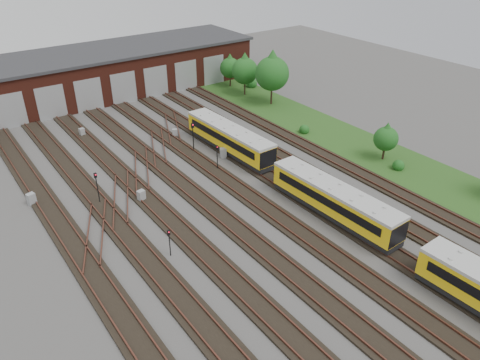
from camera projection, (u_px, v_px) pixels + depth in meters
ground at (253, 220)px, 40.95m from camera, size 120.00×120.00×0.00m
track_network at (248, 217)px, 41.22m from camera, size 30.40×70.00×0.33m
maintenance_shed at (87, 75)px, 67.57m from camera, size 51.00×12.50×6.35m
grass_verge at (327, 132)px, 57.66m from camera, size 8.00×55.00×0.05m
metro_train at (334, 200)px, 40.56m from camera, size 2.78×45.32×2.74m
signal_mast_0 at (169, 239)px, 35.92m from camera, size 0.24×0.22×2.42m
signal_mast_1 at (97, 184)px, 42.33m from camera, size 0.26×0.24×3.21m
signal_mast_2 at (193, 134)px, 51.65m from camera, size 0.30×0.28×3.50m
signal_mast_3 at (217, 154)px, 48.22m from camera, size 0.23×0.22×2.77m
relay_cabinet_0 at (31, 199)px, 42.91m from camera, size 0.81×0.73×1.15m
relay_cabinet_1 at (82, 132)px, 56.36m from camera, size 0.67×0.59×0.98m
relay_cabinet_2 at (141, 196)px, 43.46m from camera, size 0.76×0.68×1.09m
relay_cabinet_3 at (223, 153)px, 51.25m from camera, size 0.84×0.78×1.13m
relay_cabinet_4 at (175, 133)px, 56.15m from camera, size 0.73×0.68×0.98m
tree_0 at (245, 68)px, 67.59m from camera, size 3.81×3.81×6.31m
tree_1 at (230, 65)px, 71.37m from camera, size 3.10×3.10×5.13m
tree_2 at (272, 70)px, 63.66m from camera, size 4.66×4.66×7.73m
tree_3 at (386, 136)px, 49.79m from camera, size 2.62×2.62×4.34m
bush_0 at (399, 164)px, 48.85m from camera, size 1.24×1.24×1.24m
bush_1 at (304, 128)px, 57.07m from camera, size 1.23×1.23×1.23m
bush_2 at (252, 82)px, 72.27m from camera, size 1.71×1.71×1.71m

